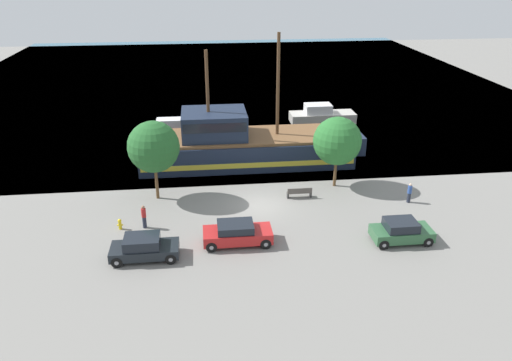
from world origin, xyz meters
The scene contains 14 objects.
ground_plane centered at (0.00, 0.00, 0.00)m, with size 160.00×160.00×0.00m, color gray.
water_surface centered at (0.00, 44.00, 0.00)m, with size 80.00×80.00×0.00m, color #38667F.
pirate_ship centered at (-0.58, 8.95, 1.73)m, with size 20.02×5.82×11.45m.
moored_boat_dockside centered at (-7.10, 17.85, 0.60)m, with size 6.77×1.97×1.64m.
moored_boat_outer centered at (9.42, 20.27, 0.77)m, with size 7.30×2.55×2.05m.
parked_car_curb_front centered at (-2.16, -5.22, 0.75)m, with size 4.44×1.94×1.49m.
parked_car_curb_mid centered at (8.50, -6.14, 0.74)m, with size 3.88×1.92×1.52m.
parked_car_curb_rear centered at (-7.99, -6.31, 0.74)m, with size 4.16×1.93×1.50m.
fire_hydrant centered at (-9.98, -2.43, 0.41)m, with size 0.42×0.25×0.76m.
bench_promenade_east centered at (3.17, 1.04, 0.45)m, with size 1.92×0.45×0.85m.
pedestrian_walking_near centered at (11.27, -0.67, 0.78)m, with size 0.32×0.32×1.56m.
pedestrian_walking_far centered at (-8.33, -2.40, 0.86)m, with size 0.32×0.32×1.69m.
tree_row_east centered at (-7.74, 2.22, 4.22)m, with size 3.88×3.88×6.17m.
tree_row_mideast centered at (6.44, 2.95, 3.85)m, with size 3.84×3.84×5.78m.
Camera 1 is at (-4.09, -33.21, 16.94)m, focal length 35.00 mm.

